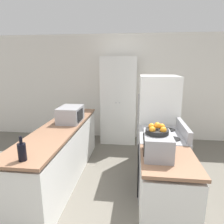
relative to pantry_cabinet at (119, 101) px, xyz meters
The scene contains 10 objects.
wall_back 0.42m from the pantry_cabinet, 92.31° to the left, with size 7.00×0.06×2.60m.
counter_left 2.04m from the pantry_cabinet, 114.11° to the right, with size 0.60×2.65×0.91m.
counter_right 2.91m from the pantry_cabinet, 74.27° to the right, with size 0.60×0.73×0.91m.
pantry_cabinet is the anchor object (origin of this frame).
stove 2.19m from the pantry_cabinet, 67.97° to the right, with size 0.66×0.80×1.07m.
refrigerator 1.40m from the pantry_cabinet, 54.65° to the right, with size 0.69×0.78×1.69m.
microwave 1.67m from the pantry_cabinet, 115.15° to the right, with size 0.37×0.51×0.27m.
wine_bottle 3.05m from the pantry_cabinet, 104.25° to the right, with size 0.09×0.09×0.26m.
toaster_oven 2.75m from the pantry_cabinet, 76.38° to the right, with size 0.30×0.44×0.25m.
fruit_bowl 2.74m from the pantry_cabinet, 76.50° to the right, with size 0.25×0.25×0.13m.
Camera 1 is at (0.41, -1.53, 1.89)m, focal length 32.00 mm.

